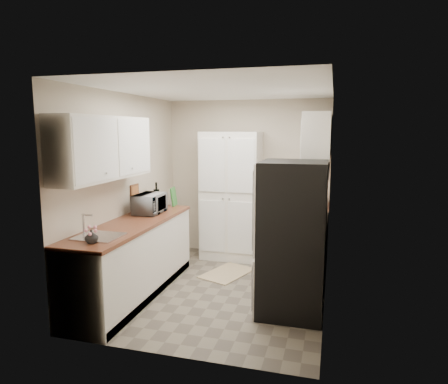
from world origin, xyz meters
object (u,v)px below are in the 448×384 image
object	(u,v)px
wine_bottle	(156,196)
pantry_cabinet	(231,196)
electric_range	(301,251)
microwave	(150,204)
refrigerator	(292,239)
toaster_oven	(309,198)

from	to	relation	value
wine_bottle	pantry_cabinet	bearing A→B (deg)	41.41
pantry_cabinet	electric_range	distance (m)	1.58
microwave	wine_bottle	world-z (taller)	wine_bottle
electric_range	wine_bottle	bearing A→B (deg)	176.55
refrigerator	toaster_oven	bearing A→B (deg)	87.12
electric_range	microwave	distance (m)	2.09
electric_range	toaster_oven	xyz separation A→B (m)	(0.05, 0.80, 0.56)
refrigerator	microwave	xyz separation A→B (m)	(-1.95, 0.51, 0.20)
refrigerator	pantry_cabinet	bearing A→B (deg)	123.46
wine_bottle	toaster_oven	world-z (taller)	wine_bottle
refrigerator	microwave	size ratio (longest dim) A/B	3.57
refrigerator	electric_range	bearing A→B (deg)	87.52
microwave	toaster_oven	bearing A→B (deg)	-63.66
pantry_cabinet	refrigerator	world-z (taller)	pantry_cabinet
pantry_cabinet	toaster_oven	distance (m)	1.23
pantry_cabinet	toaster_oven	size ratio (longest dim) A/B	4.81
pantry_cabinet	electric_range	bearing A→B (deg)	-38.22
pantry_cabinet	wine_bottle	distance (m)	1.21
electric_range	toaster_oven	bearing A→B (deg)	86.71
microwave	toaster_oven	world-z (taller)	microwave
microwave	wine_bottle	distance (m)	0.43
wine_bottle	microwave	bearing A→B (deg)	-77.29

